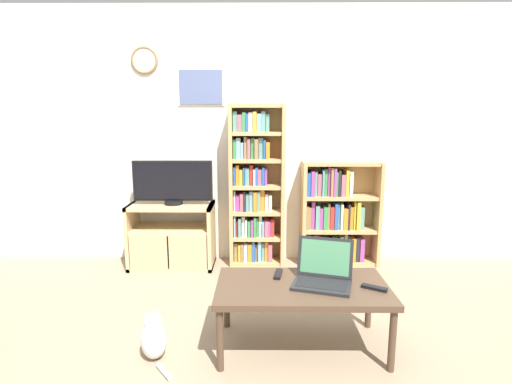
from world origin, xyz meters
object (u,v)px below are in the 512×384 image
bookshelf_short (336,216)px  coffee_table (302,291)px  bookshelf_tall (255,188)px  laptop (323,273)px  remote_near_laptop (374,288)px  tv_stand (172,235)px  cat (154,337)px  television (173,182)px  remote_far_from_laptop (278,274)px

bookshelf_short → coffee_table: 1.66m
bookshelf_tall → laptop: bookshelf_tall is taller
coffee_table → remote_near_laptop: 0.46m
tv_stand → laptop: bearing=-47.4°
laptop → cat: size_ratio=1.13×
coffee_table → remote_near_laptop: size_ratio=6.94×
bookshelf_tall → bookshelf_short: 0.89m
tv_stand → television: (0.03, -0.00, 0.55)m
cat → bookshelf_tall: bearing=53.3°
remote_near_laptop → bookshelf_short: bearing=28.0°
television → bookshelf_tall: size_ratio=0.48×
bookshelf_tall → coffee_table: 1.65m
bookshelf_tall → bookshelf_short: bearing=0.1°
laptop → cat: (-1.09, -0.14, -0.38)m
bookshelf_tall → remote_far_from_laptop: bookshelf_tall is taller
laptop → remote_far_from_laptop: size_ratio=2.64×
tv_stand → remote_far_from_laptop: 1.66m
laptop → remote_near_laptop: (0.31, -0.10, -0.06)m
bookshelf_short → laptop: (-0.37, -1.54, 0.00)m
coffee_table → cat: (-0.95, -0.11, -0.27)m
cat → remote_near_laptop: bearing=-14.5°
bookshelf_short → bookshelf_tall: bearing=-179.9°
bookshelf_tall → coffee_table: bookshelf_tall is taller
bookshelf_tall → remote_far_from_laptop: 1.47m
bookshelf_short → remote_near_laptop: bookshelf_short is taller
television → bookshelf_short: bearing=4.3°
bookshelf_short → remote_near_laptop: 1.64m
television → coffee_table: television is taller
television → remote_far_from_laptop: bearing=-52.8°
remote_near_laptop → cat: bearing=121.9°
cat → tv_stand: bearing=81.6°
coffee_table → remote_far_from_laptop: bearing=134.2°
remote_near_laptop → remote_far_from_laptop: same height
cat → television: bearing=80.5°
bookshelf_short → remote_near_laptop: bearing=-92.2°
tv_stand → cat: tv_stand is taller
tv_stand → bookshelf_short: bearing=4.1°
cat → laptop: bearing=-8.9°
laptop → remote_far_from_laptop: laptop is taller
television → bookshelf_tall: bookshelf_tall is taller
tv_stand → bookshelf_tall: bearing=7.9°
television → laptop: bearing=-48.1°
remote_far_from_laptop → coffee_table: bearing=-36.5°
remote_far_from_laptop → bookshelf_short: bearing=74.3°
tv_stand → bookshelf_short: 1.69m
remote_near_laptop → cat: (-1.40, -0.04, -0.32)m
bookshelf_tall → laptop: 1.63m
bookshelf_short → tv_stand: bearing=-175.9°
television → cat: television is taller
bookshelf_short → remote_far_from_laptop: (-0.66, -1.42, -0.05)m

